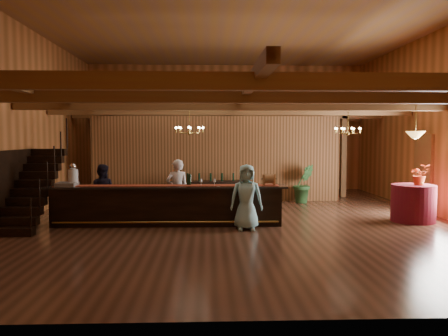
{
  "coord_description": "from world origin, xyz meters",
  "views": [
    {
      "loc": [
        -0.81,
        -12.37,
        2.33
      ],
      "look_at": [
        -0.33,
        0.5,
        1.43
      ],
      "focal_mm": 35.0,
      "sensor_mm": 36.0,
      "label": 1
    }
  ],
  "objects_px": {
    "guest": "(246,197)",
    "floor_plant": "(304,184)",
    "chandelier_left": "(190,130)",
    "pendant_lamp": "(415,135)",
    "beverage_dispenser": "(73,175)",
    "chandelier_right": "(348,130)",
    "bartender": "(177,190)",
    "raffle_drum": "(269,179)",
    "staff_second": "(102,192)",
    "tasting_bar": "(167,205)",
    "backbar_shelf": "(211,192)",
    "round_table": "(413,203)"
  },
  "relations": [
    {
      "from": "chandelier_right",
      "to": "floor_plant",
      "type": "bearing_deg",
      "value": 112.26
    },
    {
      "from": "beverage_dispenser",
      "to": "pendant_lamp",
      "type": "relative_size",
      "value": 0.67
    },
    {
      "from": "chandelier_right",
      "to": "pendant_lamp",
      "type": "xyz_separation_m",
      "value": [
        1.4,
        -1.46,
        -0.15
      ]
    },
    {
      "from": "bartender",
      "to": "staff_second",
      "type": "bearing_deg",
      "value": -18.31
    },
    {
      "from": "backbar_shelf",
      "to": "chandelier_right",
      "type": "distance_m",
      "value": 5.17
    },
    {
      "from": "tasting_bar",
      "to": "floor_plant",
      "type": "distance_m",
      "value": 5.89
    },
    {
      "from": "guest",
      "to": "chandelier_right",
      "type": "bearing_deg",
      "value": 36.59
    },
    {
      "from": "pendant_lamp",
      "to": "backbar_shelf",
      "type": "bearing_deg",
      "value": 147.31
    },
    {
      "from": "chandelier_left",
      "to": "chandelier_right",
      "type": "distance_m",
      "value": 4.86
    },
    {
      "from": "staff_second",
      "to": "floor_plant",
      "type": "bearing_deg",
      "value": -150.8
    },
    {
      "from": "guest",
      "to": "floor_plant",
      "type": "distance_m",
      "value": 5.11
    },
    {
      "from": "round_table",
      "to": "staff_second",
      "type": "bearing_deg",
      "value": 175.98
    },
    {
      "from": "pendant_lamp",
      "to": "guest",
      "type": "bearing_deg",
      "value": -169.17
    },
    {
      "from": "tasting_bar",
      "to": "round_table",
      "type": "distance_m",
      "value": 6.77
    },
    {
      "from": "round_table",
      "to": "bartender",
      "type": "bearing_deg",
      "value": 176.39
    },
    {
      "from": "round_table",
      "to": "staff_second",
      "type": "height_order",
      "value": "staff_second"
    },
    {
      "from": "tasting_bar",
      "to": "floor_plant",
      "type": "bearing_deg",
      "value": 40.96
    },
    {
      "from": "chandelier_left",
      "to": "pendant_lamp",
      "type": "xyz_separation_m",
      "value": [
        6.2,
        -0.69,
        -0.15
      ]
    },
    {
      "from": "tasting_bar",
      "to": "staff_second",
      "type": "height_order",
      "value": "staff_second"
    },
    {
      "from": "raffle_drum",
      "to": "staff_second",
      "type": "xyz_separation_m",
      "value": [
        -4.62,
        0.92,
        -0.44
      ]
    },
    {
      "from": "chandelier_left",
      "to": "guest",
      "type": "height_order",
      "value": "chandelier_left"
    },
    {
      "from": "chandelier_right",
      "to": "bartender",
      "type": "height_order",
      "value": "chandelier_right"
    },
    {
      "from": "round_table",
      "to": "chandelier_right",
      "type": "distance_m",
      "value": 2.87
    },
    {
      "from": "backbar_shelf",
      "to": "floor_plant",
      "type": "relative_size",
      "value": 2.05
    },
    {
      "from": "round_table",
      "to": "guest",
      "type": "bearing_deg",
      "value": -169.17
    },
    {
      "from": "backbar_shelf",
      "to": "pendant_lamp",
      "type": "height_order",
      "value": "pendant_lamp"
    },
    {
      "from": "raffle_drum",
      "to": "floor_plant",
      "type": "relative_size",
      "value": 0.25
    },
    {
      "from": "beverage_dispenser",
      "to": "raffle_drum",
      "type": "bearing_deg",
      "value": -1.8
    },
    {
      "from": "bartender",
      "to": "guest",
      "type": "height_order",
      "value": "bartender"
    },
    {
      "from": "beverage_dispenser",
      "to": "guest",
      "type": "bearing_deg",
      "value": -9.52
    },
    {
      "from": "chandelier_right",
      "to": "chandelier_left",
      "type": "bearing_deg",
      "value": -170.96
    },
    {
      "from": "staff_second",
      "to": "guest",
      "type": "relative_size",
      "value": 0.95
    },
    {
      "from": "backbar_shelf",
      "to": "bartender",
      "type": "bearing_deg",
      "value": -116.15
    },
    {
      "from": "chandelier_left",
      "to": "pendant_lamp",
      "type": "relative_size",
      "value": 0.89
    },
    {
      "from": "chandelier_left",
      "to": "floor_plant",
      "type": "bearing_deg",
      "value": 36.33
    },
    {
      "from": "pendant_lamp",
      "to": "floor_plant",
      "type": "distance_m",
      "value": 4.58
    },
    {
      "from": "staff_second",
      "to": "guest",
      "type": "distance_m",
      "value": 4.25
    },
    {
      "from": "beverage_dispenser",
      "to": "pendant_lamp",
      "type": "distance_m",
      "value": 9.31
    },
    {
      "from": "tasting_bar",
      "to": "chandelier_right",
      "type": "bearing_deg",
      "value": 18.08
    },
    {
      "from": "raffle_drum",
      "to": "pendant_lamp",
      "type": "relative_size",
      "value": 0.38
    },
    {
      "from": "round_table",
      "to": "pendant_lamp",
      "type": "relative_size",
      "value": 1.31
    },
    {
      "from": "chandelier_right",
      "to": "guest",
      "type": "distance_m",
      "value": 4.42
    },
    {
      "from": "beverage_dispenser",
      "to": "backbar_shelf",
      "type": "relative_size",
      "value": 0.21
    },
    {
      "from": "chandelier_right",
      "to": "bartender",
      "type": "xyz_separation_m",
      "value": [
        -5.14,
        -1.04,
        -1.69
      ]
    },
    {
      "from": "raffle_drum",
      "to": "chandelier_left",
      "type": "distance_m",
      "value": 2.71
    },
    {
      "from": "beverage_dispenser",
      "to": "round_table",
      "type": "distance_m",
      "value": 9.29
    },
    {
      "from": "bartender",
      "to": "chandelier_right",
      "type": "bearing_deg",
      "value": 178.43
    },
    {
      "from": "beverage_dispenser",
      "to": "staff_second",
      "type": "height_order",
      "value": "beverage_dispenser"
    },
    {
      "from": "beverage_dispenser",
      "to": "raffle_drum",
      "type": "distance_m",
      "value": 5.19
    },
    {
      "from": "round_table",
      "to": "bartender",
      "type": "xyz_separation_m",
      "value": [
        -6.54,
        0.41,
        0.35
      ]
    }
  ]
}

